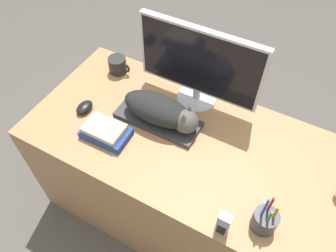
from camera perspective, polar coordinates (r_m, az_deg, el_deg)
name	(u,v)px	position (r m, az deg, el deg)	size (l,w,h in m)	color
desk	(182,178)	(1.77, 2.52, -9.09)	(1.46, 0.71, 0.70)	#9E7047
keyboard	(158,119)	(1.53, -1.77, 1.18)	(0.40, 0.16, 0.02)	#2D2D33
cat	(163,111)	(1.46, -0.92, 2.61)	(0.37, 0.16, 0.13)	black
monitor	(199,65)	(1.48, 5.46, 10.54)	(0.58, 0.19, 0.41)	#B7B7BC
computer_mouse	(84,107)	(1.62, -14.35, 3.15)	(0.06, 0.10, 0.04)	black
coffee_mug	(118,65)	(1.77, -8.72, 10.45)	(0.12, 0.09, 0.09)	black
pen_cup	(265,220)	(1.28, 16.50, -15.46)	(0.09, 0.09, 0.20)	#38383D
phone	(223,224)	(1.22, 9.58, -16.55)	(0.05, 0.03, 0.12)	#99999E
book_stack	(105,131)	(1.49, -10.84, -0.94)	(0.22, 0.14, 0.06)	navy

